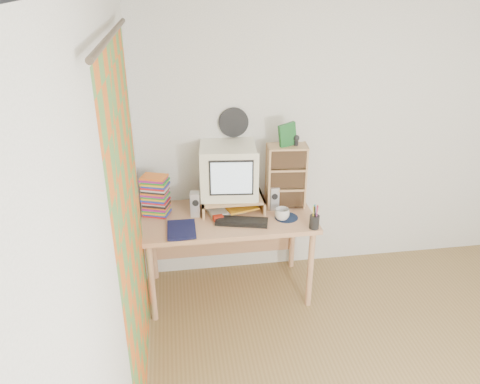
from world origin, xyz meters
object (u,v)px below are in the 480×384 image
object	(u,v)px
cd_rack	(286,176)
diary	(167,229)
desk	(227,226)
crt_monitor	(229,171)
dvd_stack	(156,199)
mug	(282,214)
keyboard	(242,222)

from	to	relation	value
cd_rack	diary	xyz separation A→B (m)	(-1.00, -0.31, -0.24)
desk	crt_monitor	world-z (taller)	crt_monitor
dvd_stack	mug	xyz separation A→B (m)	(0.99, -0.23, -0.09)
desk	keyboard	world-z (taller)	keyboard
diary	cd_rack	bearing A→B (deg)	17.98
crt_monitor	cd_rack	size ratio (longest dim) A/B	0.83
mug	diary	distance (m)	0.92
desk	dvd_stack	distance (m)	0.64
crt_monitor	keyboard	distance (m)	0.44
diary	crt_monitor	bearing A→B (deg)	34.49
desk	dvd_stack	bearing A→B (deg)	175.87
crt_monitor	mug	xyz separation A→B (m)	(0.39, -0.28, -0.29)
dvd_stack	cd_rack	size ratio (longest dim) A/B	0.52
desk	diary	size ratio (longest dim) A/B	5.28
dvd_stack	cd_rack	distance (m)	1.09
keyboard	cd_rack	world-z (taller)	cd_rack
desk	diary	bearing A→B (deg)	-151.87
crt_monitor	dvd_stack	world-z (taller)	crt_monitor
crt_monitor	mug	world-z (taller)	crt_monitor
desk	keyboard	distance (m)	0.27
keyboard	mug	world-z (taller)	mug
dvd_stack	mug	world-z (taller)	dvd_stack
crt_monitor	diary	size ratio (longest dim) A/B	1.69
crt_monitor	diary	distance (m)	0.70
desk	diary	distance (m)	0.58
keyboard	dvd_stack	xyz separation A→B (m)	(-0.66, 0.25, 0.13)
crt_monitor	diary	bearing A→B (deg)	-140.18
keyboard	desk	bearing A→B (deg)	128.64
cd_rack	desk	bearing A→B (deg)	-168.93
desk	dvd_stack	xyz separation A→B (m)	(-0.57, 0.04, 0.27)
desk	dvd_stack	size ratio (longest dim) A/B	4.99
desk	crt_monitor	bearing A→B (deg)	71.29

